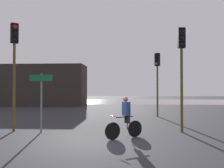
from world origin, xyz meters
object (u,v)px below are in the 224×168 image
object	(u,v)px
distant_building	(29,85)
direction_sign_post	(41,94)
traffic_light_near_right	(182,60)
traffic_light_far_right	(157,72)
traffic_light_near_left	(14,57)
cyclist	(125,117)

from	to	relation	value
distant_building	direction_sign_post	distance (m)	19.96
traffic_light_near_right	distant_building	bearing A→B (deg)	-55.11
distant_building	traffic_light_far_right	xyz separation A→B (m)	(13.80, -11.55, 0.70)
traffic_light_near_left	direction_sign_post	world-z (taller)	traffic_light_near_left
cyclist	traffic_light_near_right	bearing A→B (deg)	-94.01
traffic_light_near_right	traffic_light_far_right	xyz separation A→B (m)	(-0.29, 6.36, -0.14)
distant_building	traffic_light_far_right	size ratio (longest dim) A/B	3.02
traffic_light_near_left	direction_sign_post	size ratio (longest dim) A/B	1.89
distant_building	cyclist	bearing A→B (deg)	-59.17
distant_building	cyclist	world-z (taller)	distant_building
traffic_light_near_right	cyclist	bearing A→B (deg)	27.74
distant_building	traffic_light_near_right	xyz separation A→B (m)	(14.09, -17.91, 0.84)
traffic_light_near_right	direction_sign_post	bearing A→B (deg)	0.62
traffic_light_far_right	direction_sign_post	world-z (taller)	traffic_light_far_right
distant_building	traffic_light_near_right	distance (m)	22.80
traffic_light_far_right	direction_sign_post	xyz separation A→B (m)	(-5.94, -6.78, -1.39)
traffic_light_far_right	traffic_light_near_left	world-z (taller)	traffic_light_near_left
traffic_light_near_left	cyclist	xyz separation A→B (m)	(5.05, -1.29, -2.57)
traffic_light_near_right	direction_sign_post	size ratio (longest dim) A/B	1.79
distant_building	traffic_light_near_right	size ratio (longest dim) A/B	2.88
distant_building	cyclist	xyz separation A→B (m)	(11.59, -19.41, -1.56)
traffic_light_far_right	traffic_light_near_left	distance (m)	9.80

